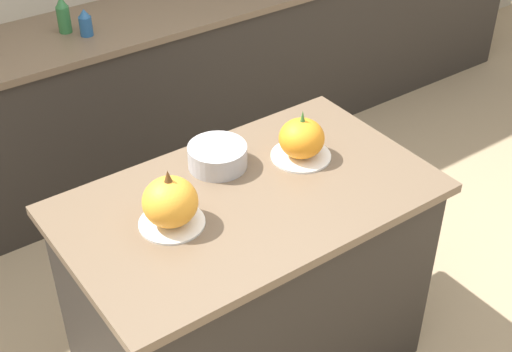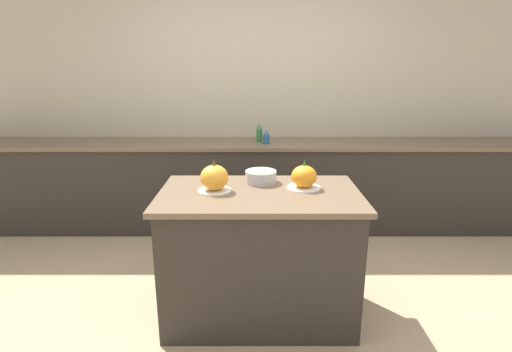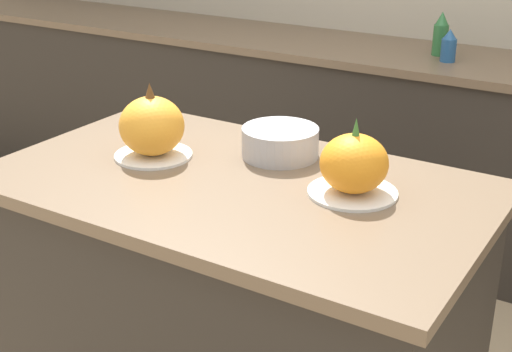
{
  "view_description": "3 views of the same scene",
  "coord_description": "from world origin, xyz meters",
  "px_view_note": "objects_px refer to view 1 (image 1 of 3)",
  "views": [
    {
      "loc": [
        -1.1,
        -1.59,
        2.36
      ],
      "look_at": [
        0.05,
        0.03,
        0.93
      ],
      "focal_mm": 50.0,
      "sensor_mm": 36.0,
      "label": 1
    },
    {
      "loc": [
        -0.02,
        -2.42,
        1.68
      ],
      "look_at": [
        -0.02,
        0.01,
        0.99
      ],
      "focal_mm": 28.0,
      "sensor_mm": 36.0,
      "label": 2
    },
    {
      "loc": [
        0.94,
        -1.4,
        1.6
      ],
      "look_at": [
        0.07,
        -0.02,
        0.92
      ],
      "focal_mm": 50.0,
      "sensor_mm": 36.0,
      "label": 3
    }
  ],
  "objects_px": {
    "bottle_tall": "(63,15)",
    "bottle_short": "(85,23)",
    "pumpkin_cake_right": "(302,140)",
    "mixing_bowl": "(217,156)",
    "pumpkin_cake_left": "(170,203)"
  },
  "relations": [
    {
      "from": "bottle_tall",
      "to": "bottle_short",
      "type": "distance_m",
      "value": 0.12
    },
    {
      "from": "pumpkin_cake_right",
      "to": "bottle_short",
      "type": "distance_m",
      "value": 1.4
    },
    {
      "from": "bottle_tall",
      "to": "mixing_bowl",
      "type": "xyz_separation_m",
      "value": [
        -0.0,
        -1.35,
        -0.07
      ]
    },
    {
      "from": "bottle_tall",
      "to": "bottle_short",
      "type": "relative_size",
      "value": 1.37
    },
    {
      "from": "bottle_tall",
      "to": "bottle_short",
      "type": "height_order",
      "value": "bottle_tall"
    },
    {
      "from": "pumpkin_cake_right",
      "to": "bottle_tall",
      "type": "relative_size",
      "value": 1.21
    },
    {
      "from": "pumpkin_cake_right",
      "to": "bottle_tall",
      "type": "height_order",
      "value": "bottle_tall"
    },
    {
      "from": "pumpkin_cake_right",
      "to": "bottle_short",
      "type": "xyz_separation_m",
      "value": [
        -0.21,
        1.38,
        0.01
      ]
    },
    {
      "from": "pumpkin_cake_left",
      "to": "bottle_tall",
      "type": "relative_size",
      "value": 1.18
    },
    {
      "from": "pumpkin_cake_left",
      "to": "bottle_tall",
      "type": "height_order",
      "value": "pumpkin_cake_left"
    },
    {
      "from": "pumpkin_cake_left",
      "to": "bottle_short",
      "type": "height_order",
      "value": "pumpkin_cake_left"
    },
    {
      "from": "bottle_tall",
      "to": "mixing_bowl",
      "type": "relative_size",
      "value": 0.86
    },
    {
      "from": "pumpkin_cake_right",
      "to": "bottle_tall",
      "type": "distance_m",
      "value": 1.5
    },
    {
      "from": "pumpkin_cake_left",
      "to": "bottle_tall",
      "type": "distance_m",
      "value": 1.57
    },
    {
      "from": "bottle_tall",
      "to": "bottle_short",
      "type": "xyz_separation_m",
      "value": [
        0.07,
        -0.09,
        -0.02
      ]
    }
  ]
}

